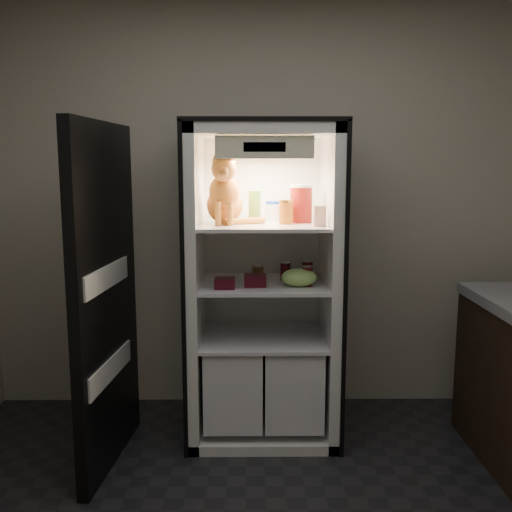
% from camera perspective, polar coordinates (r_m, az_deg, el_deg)
% --- Properties ---
extents(room_shell, '(3.60, 3.60, 3.60)m').
position_cam_1_polar(room_shell, '(1.99, 1.57, 8.86)').
color(room_shell, white).
rests_on(room_shell, floor).
extents(refrigerator, '(0.90, 0.72, 1.88)m').
position_cam_1_polar(refrigerator, '(3.48, 0.69, -4.81)').
color(refrigerator, white).
rests_on(refrigerator, floor).
extents(fridge_door, '(0.14, 0.87, 1.85)m').
position_cam_1_polar(fridge_door, '(3.16, -14.81, -4.27)').
color(fridge_door, black).
rests_on(fridge_door, floor).
extents(tabby_cat, '(0.35, 0.40, 0.42)m').
position_cam_1_polar(tabby_cat, '(3.31, -3.15, 5.94)').
color(tabby_cat, orange).
rests_on(tabby_cat, refrigerator).
extents(parmesan_shaker, '(0.07, 0.07, 0.19)m').
position_cam_1_polar(parmesan_shaker, '(3.38, -0.15, 4.97)').
color(parmesan_shaker, green).
rests_on(parmesan_shaker, refrigerator).
extents(mayo_tub, '(0.09, 0.09, 0.12)m').
position_cam_1_polar(mayo_tub, '(3.48, 1.70, 4.53)').
color(mayo_tub, white).
rests_on(mayo_tub, refrigerator).
extents(salsa_jar, '(0.08, 0.08, 0.14)m').
position_cam_1_polar(salsa_jar, '(3.30, 3.02, 4.43)').
color(salsa_jar, maroon).
rests_on(salsa_jar, refrigerator).
extents(pepper_jar, '(0.13, 0.13, 0.22)m').
position_cam_1_polar(pepper_jar, '(3.39, 4.53, 5.25)').
color(pepper_jar, '#A61916').
rests_on(pepper_jar, refrigerator).
extents(cream_carton, '(0.07, 0.07, 0.11)m').
position_cam_1_polar(cream_carton, '(3.20, 6.37, 4.01)').
color(cream_carton, white).
rests_on(cream_carton, refrigerator).
extents(soda_can_a, '(0.06, 0.06, 0.11)m').
position_cam_1_polar(soda_can_a, '(3.43, 2.95, -1.54)').
color(soda_can_a, black).
rests_on(soda_can_a, refrigerator).
extents(soda_can_b, '(0.07, 0.07, 0.12)m').
position_cam_1_polar(soda_can_b, '(3.43, 5.16, -1.49)').
color(soda_can_b, black).
rests_on(soda_can_b, refrigerator).
extents(soda_can_c, '(0.06, 0.06, 0.12)m').
position_cam_1_polar(soda_can_c, '(3.28, 5.12, -2.00)').
color(soda_can_c, black).
rests_on(soda_can_c, refrigerator).
extents(condiment_jar, '(0.07, 0.07, 0.09)m').
position_cam_1_polar(condiment_jar, '(3.44, 0.20, -1.64)').
color(condiment_jar, brown).
rests_on(condiment_jar, refrigerator).
extents(grape_bag, '(0.21, 0.15, 0.10)m').
position_cam_1_polar(grape_bag, '(3.27, 4.34, -2.14)').
color(grape_bag, '#95BE59').
rests_on(grape_bag, refrigerator).
extents(berry_box_left, '(0.11, 0.11, 0.06)m').
position_cam_1_polar(berry_box_left, '(3.22, -3.14, -2.73)').
color(berry_box_left, '#510D1D').
rests_on(berry_box_left, refrigerator).
extents(berry_box_right, '(0.13, 0.13, 0.06)m').
position_cam_1_polar(berry_box_right, '(3.28, -0.09, -2.46)').
color(berry_box_right, '#510D1D').
rests_on(berry_box_right, refrigerator).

